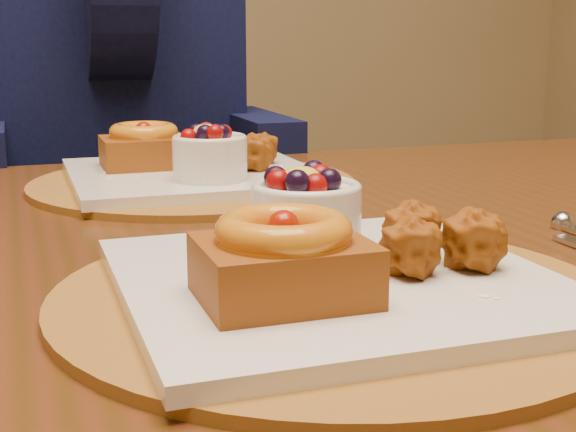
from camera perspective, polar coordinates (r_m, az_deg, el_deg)
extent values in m
cube|color=#3D230B|center=(0.75, -3.08, -2.37)|extent=(1.60, 0.90, 0.04)
cylinder|color=brown|center=(0.54, 3.34, -5.67)|extent=(0.38, 0.38, 0.01)
cube|color=silver|center=(0.54, 3.35, -4.66)|extent=(0.28, 0.28, 0.01)
cube|color=#502607|center=(0.48, -0.31, -3.87)|extent=(0.10, 0.08, 0.04)
torus|color=#B2620A|center=(0.47, -0.32, -1.01)|extent=(0.08, 0.08, 0.02)
sphere|color=#841502|center=(0.47, -0.32, -0.78)|extent=(0.02, 0.02, 0.02)
sphere|color=#9C460B|center=(0.58, 8.77, -1.06)|extent=(0.04, 0.04, 0.04)
sphere|color=#9C460B|center=(0.53, 8.69, -2.32)|extent=(0.04, 0.04, 0.04)
sphere|color=#9C460B|center=(0.55, 13.02, -1.87)|extent=(0.04, 0.04, 0.04)
cylinder|color=silver|center=(0.59, 1.31, -0.11)|extent=(0.08, 0.08, 0.05)
torus|color=silver|center=(0.59, 1.32, 2.04)|extent=(0.08, 0.08, 0.01)
ellipsoid|color=yellow|center=(0.59, 0.96, 2.79)|extent=(0.03, 0.03, 0.02)
cylinder|color=brown|center=(0.95, -6.74, 2.31)|extent=(0.38, 0.38, 0.01)
cube|color=silver|center=(0.95, -6.76, 2.91)|extent=(0.28, 0.28, 0.01)
cube|color=#502607|center=(0.98, -10.17, 4.50)|extent=(0.10, 0.08, 0.04)
torus|color=#B2620A|center=(0.97, -10.23, 5.92)|extent=(0.08, 0.08, 0.02)
sphere|color=#841502|center=(0.97, -10.23, 6.04)|extent=(0.02, 0.02, 0.02)
sphere|color=#9C460B|center=(0.94, -2.45, 4.37)|extent=(0.04, 0.04, 0.04)
sphere|color=#9C460B|center=(0.98, -4.51, 4.65)|extent=(0.04, 0.04, 0.04)
sphere|color=#9C460B|center=(0.99, -1.86, 4.78)|extent=(0.04, 0.04, 0.04)
cylinder|color=silver|center=(0.88, -5.57, 4.05)|extent=(0.08, 0.08, 0.05)
torus|color=silver|center=(0.88, -5.60, 5.51)|extent=(0.08, 0.08, 0.01)
ellipsoid|color=yellow|center=(0.88, -5.87, 6.02)|extent=(0.03, 0.03, 0.02)
cube|color=black|center=(1.44, -15.38, -9.18)|extent=(0.47, 0.47, 0.04)
cylinder|color=black|center=(1.72, -11.09, -12.89)|extent=(0.03, 0.03, 0.38)
cube|color=black|center=(1.55, -17.72, 0.12)|extent=(0.39, 0.11, 0.41)
cube|color=black|center=(1.41, -12.25, 6.50)|extent=(0.41, 0.22, 0.59)
cube|color=black|center=(1.34, -2.37, 5.61)|extent=(0.08, 0.29, 0.08)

